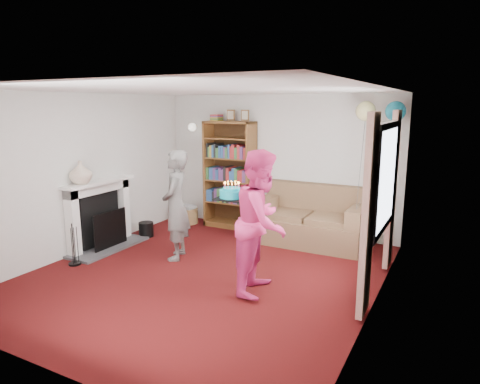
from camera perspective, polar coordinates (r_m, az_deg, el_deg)
The scene contains 16 objects.
ground at distance 6.08m, azimuth -4.70°, elevation -10.88°, with size 5.00×5.00×0.00m, color black.
wall_back at distance 7.92m, azimuth 4.91°, elevation 3.79°, with size 4.50×0.02×2.50m, color silver.
wall_left at distance 7.18m, azimuth -20.32°, elevation 2.30°, with size 0.02×5.00×2.50m, color silver.
wall_right at distance 4.91m, azimuth 17.96°, elevation -1.55°, with size 0.02×5.00×2.50m, color silver.
ceiling at distance 5.62m, azimuth -5.13°, elevation 13.44°, with size 4.50×5.00×0.01m, color white.
fireplace at distance 7.33m, azimuth -17.90°, elevation -3.27°, with size 0.55×1.80×1.12m.
window_bay at distance 5.51m, azimuth 18.45°, elevation -0.70°, with size 0.14×2.02×2.20m.
wall_sconce at distance 8.57m, azimuth -6.38°, elevation 8.58°, with size 0.16×0.23×0.16m.
bookcase at distance 8.15m, azimuth -1.27°, elevation 2.16°, with size 0.96×0.42×2.23m.
sofa at distance 7.41m, azimuth 9.54°, elevation -3.93°, with size 1.83×0.97×0.97m.
wicker_basket at distance 8.57m, azimuth -6.99°, elevation -3.07°, with size 0.40×0.40×0.36m.
person_striped at distance 6.51m, azimuth -8.55°, elevation -1.74°, with size 0.61×0.40×1.67m, color black.
person_magenta at distance 5.30m, azimuth 2.91°, elevation -4.00°, with size 0.87×0.68×1.79m, color #D32A6B.
birthday_cake at distance 5.57m, azimuth -1.10°, elevation -0.26°, with size 0.38×0.38×0.22m.
balloons at distance 6.95m, azimuth 18.22°, elevation 10.20°, with size 0.74×0.48×1.69m.
mantel_vase at distance 6.97m, azimuth -20.48°, elevation 2.46°, with size 0.34×0.34×0.35m, color beige.
Camera 1 is at (3.03, -4.73, 2.32)m, focal length 32.00 mm.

